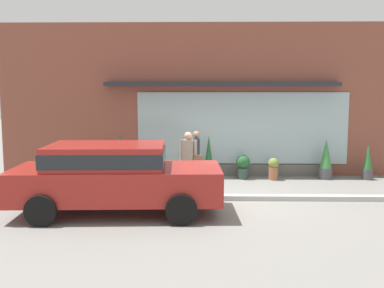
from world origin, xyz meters
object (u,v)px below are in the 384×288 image
pedestrian_passerby (196,153)px  potted_plant_doorstep (243,166)px  potted_plant_low_front (326,160)px  potted_plant_by_entrance (368,163)px  fire_hydrant (163,177)px  potted_plant_window_center (209,157)px  pedestrian_with_handbag (189,157)px  potted_plant_window_left (120,157)px  potted_plant_corner_tall (273,168)px  parked_car_red (114,174)px

pedestrian_passerby → potted_plant_doorstep: pedestrian_passerby is taller
potted_plant_low_front → potted_plant_by_entrance: bearing=-3.1°
pedestrian_passerby → potted_plant_low_front: bearing=-79.2°
fire_hydrant → potted_plant_window_center: size_ratio=0.64×
pedestrian_with_handbag → potted_plant_doorstep: 2.31m
potted_plant_by_entrance → potted_plant_doorstep: bearing=179.6°
pedestrian_with_handbag → potted_plant_window_left: bearing=160.7°
potted_plant_by_entrance → potted_plant_corner_tall: potted_plant_by_entrance is taller
parked_car_red → potted_plant_low_front: 6.95m
fire_hydrant → potted_plant_corner_tall: fire_hydrant is taller
parked_car_red → potted_plant_window_center: parked_car_red is taller
pedestrian_passerby → potted_plant_doorstep: size_ratio=2.11×
potted_plant_doorstep → potted_plant_window_left: size_ratio=0.51×
potted_plant_window_left → potted_plant_low_front: bearing=2.1°
fire_hydrant → potted_plant_doorstep: bearing=39.4°
potted_plant_low_front → potted_plant_by_entrance: potted_plant_low_front is taller
potted_plant_doorstep → potted_plant_window_center: bearing=172.0°
pedestrian_with_handbag → parked_car_red: size_ratio=0.35×
pedestrian_with_handbag → potted_plant_by_entrance: 5.61m
potted_plant_window_left → potted_plant_by_entrance: bearing=1.2°
fire_hydrant → potted_plant_window_center: (1.25, 2.03, 0.22)m
fire_hydrant → potted_plant_by_entrance: (6.07, 1.86, 0.10)m
potted_plant_doorstep → potted_plant_by_entrance: bearing=-0.4°
potted_plant_low_front → potted_plant_window_center: size_ratio=0.94×
fire_hydrant → pedestrian_passerby: 1.50m
fire_hydrant → pedestrian_with_handbag: bearing=24.3°
potted_plant_low_front → parked_car_red: bearing=-145.6°
potted_plant_window_left → potted_plant_corner_tall: bearing=0.5°
pedestrian_with_handbag → potted_plant_window_center: 1.83m
potted_plant_window_center → fire_hydrant: bearing=-121.5°
potted_plant_window_center → potted_plant_corner_tall: (1.95, -0.29, -0.28)m
parked_car_red → potted_plant_window_center: bearing=59.3°
fire_hydrant → potted_plant_window_left: (-1.44, 1.70, 0.27)m
potted_plant_window_center → potted_plant_by_entrance: potted_plant_window_center is taller
potted_plant_low_front → potted_plant_window_left: 6.26m
parked_car_red → potted_plant_low_front: (5.72, 3.92, -0.28)m
potted_plant_doorstep → potted_plant_by_entrance: 3.78m
fire_hydrant → pedestrian_with_handbag: (0.69, 0.31, 0.50)m
pedestrian_passerby → parked_car_red: 3.59m
parked_car_red → potted_plant_corner_tall: parked_car_red is taller
pedestrian_with_handbag → potted_plant_by_entrance: pedestrian_with_handbag is taller
pedestrian_with_handbag → potted_plant_corner_tall: pedestrian_with_handbag is taller
potted_plant_low_front → potted_plant_corner_tall: size_ratio=1.85×
fire_hydrant → potted_plant_corner_tall: bearing=28.5°
pedestrian_with_handbag → potted_plant_window_center: (0.56, 1.72, -0.27)m
pedestrian_passerby → potted_plant_doorstep: (1.42, 0.77, -0.50)m
potted_plant_corner_tall → potted_plant_window_left: bearing=-179.5°
pedestrian_passerby → potted_plant_corner_tall: size_ratio=2.30×
pedestrian_with_handbag → potted_plant_doorstep: size_ratio=2.18×
potted_plant_low_front → potted_plant_corner_tall: (-1.62, -0.19, -0.23)m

